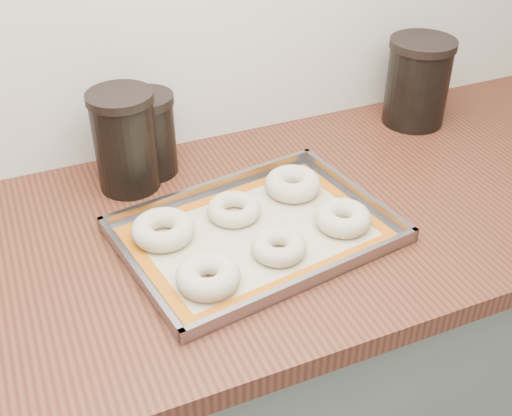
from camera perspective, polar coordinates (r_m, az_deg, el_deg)
name	(u,v)px	position (r m, az deg, el deg)	size (l,w,h in m)	color
cabinet	(311,368)	(1.54, 4.87, -13.99)	(3.00, 0.65, 0.86)	slate
countertop	(322,211)	(1.24, 5.89, -0.25)	(3.06, 0.68, 0.04)	#5B2C1B
baking_tray	(256,233)	(1.13, 0.00, -2.19)	(0.50, 0.40, 0.03)	gray
baking_mat	(256,233)	(1.13, 0.00, -2.27)	(0.46, 0.35, 0.00)	#C6B793
bagel_front_left	(208,276)	(1.02, -4.27, -6.06)	(0.10, 0.10, 0.04)	beige
bagel_front_mid	(279,246)	(1.08, 2.04, -3.44)	(0.09, 0.09, 0.03)	beige
bagel_front_right	(343,218)	(1.15, 7.73, -0.87)	(0.10, 0.10, 0.04)	beige
bagel_back_left	(163,230)	(1.12, -8.28, -1.91)	(0.11, 0.11, 0.04)	beige
bagel_back_mid	(234,209)	(1.17, -1.98, -0.11)	(0.10, 0.10, 0.03)	beige
bagel_back_right	(293,184)	(1.23, 3.29, 2.16)	(0.11, 0.11, 0.04)	beige
canister_left	(125,141)	(1.24, -11.56, 5.88)	(0.12, 0.12, 0.20)	black
canister_mid	(149,134)	(1.29, -9.50, 6.48)	(0.11, 0.11, 0.17)	black
canister_right	(418,82)	(1.51, 14.17, 10.83)	(0.15, 0.15, 0.20)	black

